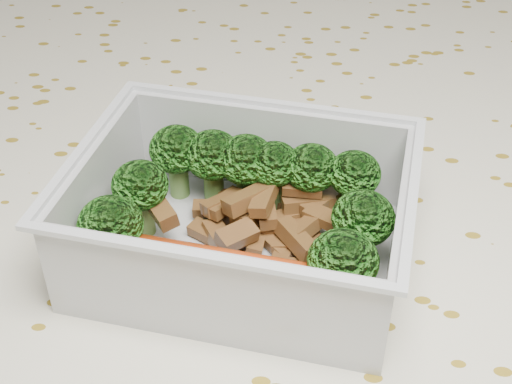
{
  "coord_description": "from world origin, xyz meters",
  "views": [
    {
      "loc": [
        0.02,
        -0.35,
        1.05
      ],
      "look_at": [
        0.0,
        0.0,
        0.78
      ],
      "focal_mm": 50.0,
      "sensor_mm": 36.0,
      "label": 1
    }
  ],
  "objects": [
    {
      "name": "lunch_container",
      "position": [
        -0.0,
        -0.03,
        0.78
      ],
      "size": [
        0.21,
        0.18,
        0.07
      ],
      "color": "silver",
      "rests_on": "tablecloth"
    },
    {
      "name": "sausage",
      "position": [
        -0.01,
        -0.07,
        0.78
      ],
      "size": [
        0.17,
        0.05,
        0.03
      ],
      "color": "red",
      "rests_on": "lunch_container"
    },
    {
      "name": "meat_pile",
      "position": [
        0.01,
        -0.02,
        0.77
      ],
      "size": [
        0.12,
        0.07,
        0.03
      ],
      "color": "brown",
      "rests_on": "lunch_container"
    },
    {
      "name": "broccoli_florets",
      "position": [
        -0.0,
        -0.01,
        0.79
      ],
      "size": [
        0.18,
        0.13,
        0.05
      ],
      "color": "#608C3F",
      "rests_on": "lunch_container"
    },
    {
      "name": "dining_table",
      "position": [
        0.0,
        0.0,
        0.67
      ],
      "size": [
        1.4,
        0.9,
        0.75
      ],
      "color": "brown",
      "rests_on": "ground"
    },
    {
      "name": "tablecloth",
      "position": [
        0.0,
        0.0,
        0.72
      ],
      "size": [
        1.46,
        0.96,
        0.19
      ],
      "color": "silver",
      "rests_on": "dining_table"
    }
  ]
}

